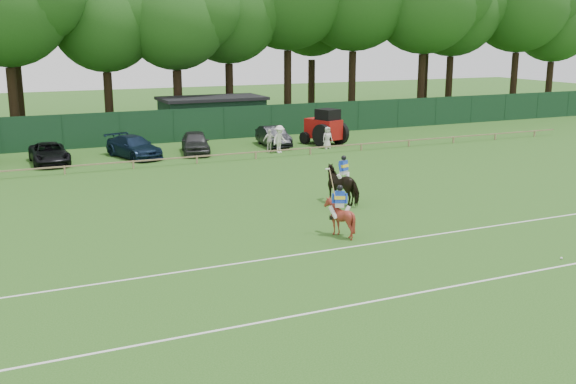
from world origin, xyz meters
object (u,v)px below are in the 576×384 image
sedan_navy (134,147)px  estate_black (274,136)px  hatch_grey (195,142)px  polo_ball (561,258)px  spectator_mid (269,141)px  spectator_right (327,138)px  suv_black (49,153)px  horse_dark (343,185)px  spectator_left (279,139)px  utility_shed (212,115)px  tractor (325,128)px  horse_chestnut (339,218)px

sedan_navy → estate_black: size_ratio=1.13×
hatch_grey → polo_ball: hatch_grey is taller
spectator_mid → spectator_right: 4.37m
suv_black → estate_black: (15.54, 0.41, 0.06)m
spectator_right → polo_ball: (-3.63, -25.13, -0.74)m
suv_black → spectator_right: size_ratio=3.02×
horse_dark → suv_black: bearing=-79.4°
spectator_left → polo_ball: spectator_left is taller
spectator_right → utility_shed: (-5.20, 10.30, 0.76)m
polo_ball → tractor: bearing=80.9°
spectator_left → spectator_mid: (-0.55, 0.54, -0.15)m
horse_dark → spectator_right: horse_dark is taller
estate_black → spectator_left: (-0.70, -2.67, 0.22)m
horse_chestnut → tractor: size_ratio=0.42×
estate_black → spectator_right: 3.99m
horse_chestnut → sedan_navy: 21.61m
horse_dark → tractor: tractor is taller
estate_black → spectator_right: (3.11, -2.51, 0.06)m
spectator_left → utility_shed: (-1.39, 10.46, 0.60)m
horse_chestnut → suv_black: horse_chestnut is taller
horse_chestnut → spectator_left: (5.75, 19.03, 0.18)m
hatch_grey → polo_ball: 27.68m
utility_shed → tractor: 10.46m
estate_black → utility_shed: bearing=110.3°
spectator_left → tractor: size_ratio=0.52×
horse_dark → spectator_left: (3.01, 14.42, 0.03)m
spectator_right → hatch_grey: bearing=166.5°
horse_chestnut → sedan_navy: horse_chestnut is taller
suv_black → tractor: bearing=-2.5°
horse_dark → utility_shed: 24.94m
polo_ball → spectator_right: bearing=81.8°
hatch_grey → tractor: (9.81, -0.35, 0.49)m
suv_black → polo_ball: (15.02, -27.23, -0.61)m
utility_shed → tractor: bearing=-56.0°
tractor → estate_black: bearing=149.2°
estate_black → spectator_mid: (-1.25, -2.13, 0.08)m
hatch_grey → utility_shed: bearing=77.8°
hatch_grey → spectator_left: spectator_left is taller
horse_chestnut → spectator_mid: (5.20, 19.57, 0.04)m
sedan_navy → spectator_right: bearing=-27.1°
horse_dark → horse_chestnut: (-2.74, -4.61, -0.16)m
hatch_grey → tractor: size_ratio=1.23×
estate_black → polo_ball: estate_black is taller
suv_black → spectator_left: (14.84, -2.26, 0.29)m
suv_black → tractor: tractor is taller
horse_chestnut → estate_black: bearing=-80.7°
spectator_left → spectator_right: 3.82m
hatch_grey → spectator_mid: (4.80, -1.60, 0.03)m
horse_dark → tractor: 17.85m
polo_ball → horse_chestnut: bearing=134.9°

